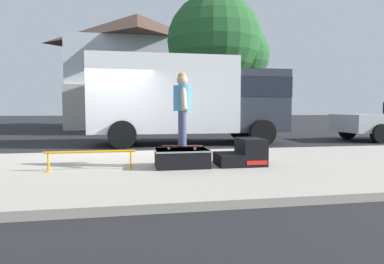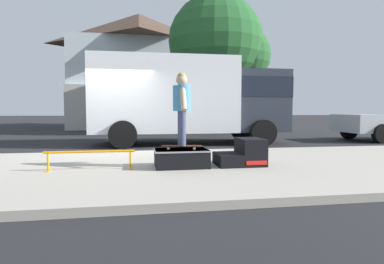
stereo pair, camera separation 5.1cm
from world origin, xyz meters
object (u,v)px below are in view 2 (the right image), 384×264
(grind_rail, at_px, (90,155))
(skater_kid, at_px, (182,103))
(kicker_ramp, at_px, (243,154))
(skateboard, at_px, (182,146))
(skate_box, at_px, (181,157))
(street_tree_main, at_px, (221,46))
(box_truck, at_px, (191,97))

(grind_rail, distance_m, skater_kid, 1.96)
(grind_rail, bearing_deg, kicker_ramp, 0.70)
(skateboard, bearing_deg, kicker_ramp, -0.21)
(skate_box, height_order, skater_kid, skater_kid)
(skateboard, height_order, street_tree_main, street_tree_main)
(grind_rail, bearing_deg, skater_kid, 1.36)
(skater_kid, relative_size, street_tree_main, 0.19)
(kicker_ramp, xyz_separation_m, box_truck, (-0.20, 5.33, 1.36))
(skate_box, xyz_separation_m, street_tree_main, (3.51, 10.42, 4.33))
(grind_rail, height_order, street_tree_main, street_tree_main)
(skate_box, xyz_separation_m, box_truck, (1.05, 5.33, 1.40))
(skateboard, relative_size, box_truck, 0.12)
(box_truck, bearing_deg, skate_box, -101.18)
(kicker_ramp, relative_size, grind_rail, 0.58)
(street_tree_main, bearing_deg, skate_box, -108.63)
(skate_box, bearing_deg, kicker_ramp, -0.02)
(kicker_ramp, bearing_deg, grind_rail, -179.30)
(skate_box, relative_size, skateboard, 1.28)
(skater_kid, bearing_deg, skate_box, -159.86)
(skateboard, distance_m, street_tree_main, 11.73)
(grind_rail, xyz_separation_m, skater_kid, (1.71, 0.04, 0.97))
(skater_kid, bearing_deg, kicker_ramp, -0.21)
(kicker_ramp, distance_m, street_tree_main, 11.49)
(skate_box, bearing_deg, skater_kid, 20.14)
(kicker_ramp, xyz_separation_m, skater_kid, (-1.25, 0.00, 1.02))
(skater_kid, bearing_deg, grind_rail, -178.64)
(kicker_ramp, height_order, grind_rail, kicker_ramp)
(grind_rail, bearing_deg, skate_box, 1.23)
(skater_kid, bearing_deg, skateboard, 116.57)
(grind_rail, relative_size, skateboard, 2.01)
(kicker_ramp, bearing_deg, skater_kid, 179.79)
(skater_kid, distance_m, box_truck, 5.44)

